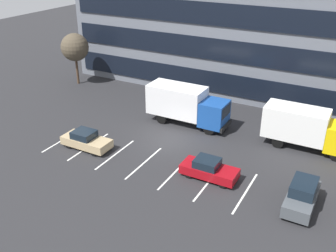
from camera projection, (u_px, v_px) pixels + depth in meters
ground_plane at (168, 142)px, 33.98m from camera, size 120.00×120.00×0.00m
office_building at (242, 23)px, 44.99m from camera, size 38.32×13.40×14.40m
lot_markings at (144, 163)px, 30.82m from camera, size 16.94×5.40×0.01m
box_truck_yellow at (307, 127)px, 32.20m from camera, size 7.49×2.48×3.47m
box_truck_blue at (186, 104)px, 36.47m from camera, size 7.87×2.61×3.65m
sedan_maroon at (209, 169)px, 28.64m from camera, size 4.23×1.77×1.52m
suv_charcoal at (302, 195)px, 25.41m from camera, size 1.76×4.15×1.88m
sedan_tan at (86, 140)px, 32.72m from camera, size 4.30×1.80×1.54m
bare_tree at (75, 47)px, 45.69m from camera, size 3.28×3.28×6.16m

